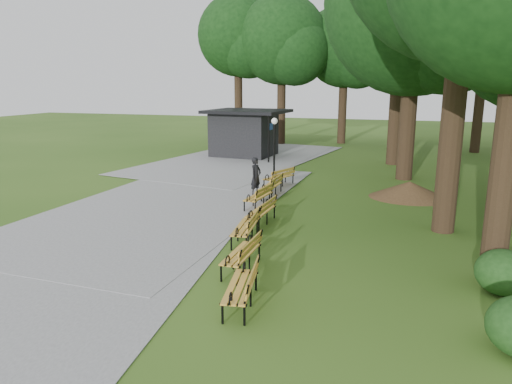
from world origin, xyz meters
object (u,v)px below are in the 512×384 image
(bench_1, at_px, (241,254))
(bench_2, at_px, (245,228))
(bench_5, at_px, (271,186))
(person, at_px, (256,176))
(kiosk, at_px, (244,133))
(bench_3, at_px, (261,211))
(bench_0, at_px, (240,287))
(bench_6, at_px, (279,177))
(lawn_tree_4, at_px, (403,5))
(bench_4, at_px, (258,196))
(lamp_post, at_px, (274,134))
(lawn_tree_2, at_px, (416,4))
(dirt_mound, at_px, (409,190))

(bench_1, distance_m, bench_2, 2.23)
(bench_5, bearing_deg, person, -90.00)
(person, relative_size, kiosk, 0.34)
(bench_5, bearing_deg, bench_1, 12.15)
(kiosk, height_order, bench_3, kiosk)
(bench_0, bearing_deg, bench_5, -177.44)
(bench_6, height_order, lawn_tree_4, lawn_tree_4)
(bench_6, bearing_deg, lawn_tree_4, 170.74)
(bench_4, xyz_separation_m, bench_5, (-0.06, 1.91, 0.00))
(lawn_tree_4, bearing_deg, bench_0, -97.37)
(lamp_post, xyz_separation_m, bench_5, (1.12, -4.67, -1.69))
(kiosk, relative_size, bench_6, 2.52)
(lawn_tree_2, distance_m, lawn_tree_4, 4.52)
(bench_2, relative_size, bench_3, 1.00)
(bench_4, height_order, bench_5, same)
(bench_2, height_order, bench_3, same)
(lawn_tree_2, bearing_deg, bench_0, -101.88)
(bench_0, distance_m, bench_2, 4.21)
(dirt_mound, bearing_deg, bench_1, -113.50)
(lawn_tree_2, xyz_separation_m, lawn_tree_4, (-0.67, 4.42, 0.62))
(kiosk, height_order, bench_2, kiosk)
(kiosk, relative_size, lamp_post, 1.63)
(person, height_order, bench_3, person)
(bench_1, relative_size, lawn_tree_4, 0.16)
(person, distance_m, lawn_tree_4, 13.79)
(dirt_mound, distance_m, lawn_tree_2, 8.83)
(dirt_mound, relative_size, bench_1, 1.44)
(bench_4, xyz_separation_m, lawn_tree_2, (5.27, 7.42, 7.75))
(bench_2, bearing_deg, lawn_tree_4, 159.85)
(bench_4, bearing_deg, bench_0, 20.33)
(bench_2, bearing_deg, bench_1, 9.75)
(lawn_tree_4, bearing_deg, bench_4, -111.23)
(person, xyz_separation_m, lawn_tree_2, (5.98, 5.49, 7.37))
(bench_6, bearing_deg, lamp_post, -138.66)
(person, xyz_separation_m, bench_0, (2.75, -9.88, -0.37))
(lawn_tree_4, bearing_deg, dirt_mound, -83.86)
(kiosk, relative_size, lawn_tree_2, 0.38)
(person, relative_size, bench_2, 0.86)
(bench_1, bearing_deg, bench_0, 19.22)
(dirt_mound, xyz_separation_m, lawn_tree_2, (-0.24, 4.05, 7.84))
(bench_1, bearing_deg, kiosk, -160.84)
(bench_5, bearing_deg, dirt_mound, 106.40)
(bench_1, xyz_separation_m, lawn_tree_2, (3.86, 13.49, 7.75))
(bench_4, distance_m, bench_5, 1.91)
(person, bearing_deg, lamp_post, 22.60)
(kiosk, relative_size, bench_4, 2.52)
(dirt_mound, xyz_separation_m, bench_3, (-4.80, -5.40, 0.09))
(bench_1, distance_m, bench_5, 8.12)
(lamp_post, relative_size, bench_0, 1.54)
(bench_4, bearing_deg, bench_5, -172.39)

